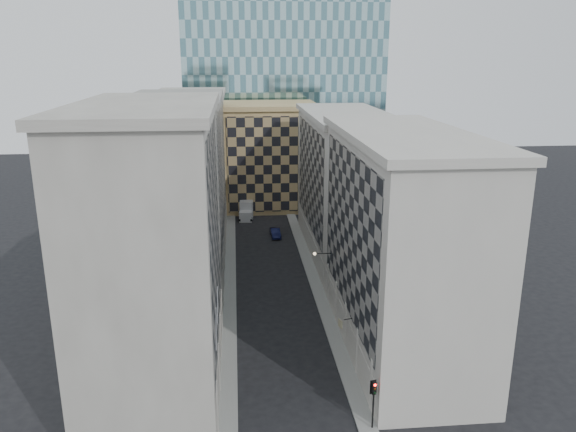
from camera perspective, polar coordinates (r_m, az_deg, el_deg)
sidewalk_west at (r=68.90m, az=-5.92°, el=-7.17°), size 1.50×100.00×0.15m
sidewalk_east at (r=69.53m, az=2.82°, el=-6.88°), size 1.50×100.00×0.15m
bldg_left_a at (r=47.39m, az=-13.29°, el=-3.31°), size 10.80×22.80×23.70m
bldg_left_b at (r=68.52m, az=-10.90°, el=2.42°), size 10.80×22.80×22.70m
bldg_left_c at (r=90.06m, az=-9.63°, el=5.42°), size 10.80×22.80×21.70m
bldg_right_a at (r=53.34m, az=11.27°, el=-2.69°), size 10.80×26.80×20.70m
bldg_right_b at (r=78.73m, az=5.76°, el=3.30°), size 10.80×28.80×19.70m
tan_block at (r=102.93m, az=-1.90°, el=6.19°), size 16.80×14.80×18.80m
church_tower at (r=115.36m, az=-3.47°, el=15.99°), size 7.20×7.20×51.50m
flagpoles_left at (r=43.81m, az=-7.25°, el=-10.08°), size 0.10×6.33×2.33m
bracket_lamp at (r=61.64m, az=2.89°, el=-3.84°), size 1.98×0.36×0.36m
traffic_light at (r=44.06m, az=8.70°, el=-17.49°), size 0.49×0.47×3.97m
box_truck at (r=96.72m, az=-4.25°, el=0.55°), size 2.67×5.61×2.99m
dark_car at (r=86.63m, az=-1.29°, el=-1.72°), size 1.60×4.08×1.32m
shop_sign at (r=51.84m, az=5.41°, el=-10.80°), size 1.25×0.73×0.82m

